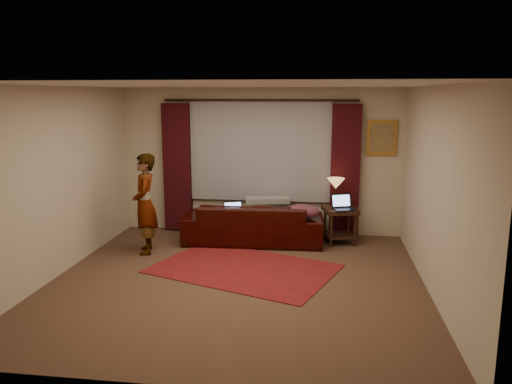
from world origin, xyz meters
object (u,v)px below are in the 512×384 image
tiffany_lamp (336,192)px  laptop_table (344,202)px  sofa (253,215)px  laptop_sofa (234,210)px  person (145,204)px  end_table (340,226)px

tiffany_lamp → laptop_table: size_ratio=1.27×
tiffany_lamp → sofa: bearing=-167.6°
laptop_sofa → person: 1.48m
sofa → laptop_sofa: (-0.30, -0.14, 0.12)m
laptop_sofa → tiffany_lamp: 1.75m
laptop_sofa → laptop_table: size_ratio=0.93×
laptop_sofa → end_table: bearing=-12.5°
laptop_table → person: (-3.12, -0.79, 0.06)m
tiffany_lamp → person: bearing=-160.0°
end_table → tiffany_lamp: bearing=116.9°
laptop_sofa → laptop_table: (1.81, 0.14, 0.15)m
laptop_sofa → laptop_table: laptop_table is taller
end_table → laptop_table: bearing=-67.5°
laptop_table → tiffany_lamp: bearing=93.2°
sofa → end_table: 1.47m
end_table → laptop_table: (0.06, -0.14, 0.43)m
laptop_table → person: person is taller
end_table → laptop_sofa: bearing=-170.8°
person → tiffany_lamp: bearing=91.0°
end_table → tiffany_lamp: 0.57m
person → end_table: bearing=87.8°
sofa → laptop_sofa: size_ratio=6.75×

